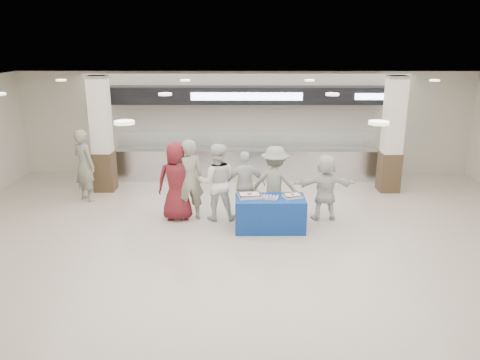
{
  "coord_description": "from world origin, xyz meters",
  "views": [
    {
      "loc": [
        -0.09,
        -8.46,
        4.1
      ],
      "look_at": [
        -0.17,
        1.6,
        1.08
      ],
      "focal_mm": 35.0,
      "sensor_mm": 36.0,
      "label": 1
    }
  ],
  "objects_px": {
    "display_table": "(270,214)",
    "soldier_b": "(275,183)",
    "cupcake_tray": "(269,197)",
    "civilian_white": "(325,187)",
    "sheet_cake_left": "(250,195)",
    "soldier_a": "(189,180)",
    "civilian_maroon": "(177,181)",
    "chef_tall": "(217,182)",
    "soldier_bg": "(84,165)",
    "chef_short": "(245,184)",
    "sheet_cake_right": "(293,195)"
  },
  "relations": [
    {
      "from": "civilian_maroon",
      "to": "sheet_cake_left",
      "type": "bearing_deg",
      "value": 157.77
    },
    {
      "from": "sheet_cake_right",
      "to": "chef_tall",
      "type": "relative_size",
      "value": 0.26
    },
    {
      "from": "cupcake_tray",
      "to": "soldier_b",
      "type": "distance_m",
      "value": 0.72
    },
    {
      "from": "sheet_cake_left",
      "to": "soldier_bg",
      "type": "xyz_separation_m",
      "value": [
        -4.31,
        1.96,
        0.15
      ]
    },
    {
      "from": "display_table",
      "to": "chef_tall",
      "type": "relative_size",
      "value": 0.85
    },
    {
      "from": "civilian_maroon",
      "to": "chef_short",
      "type": "relative_size",
      "value": 1.16
    },
    {
      "from": "sheet_cake_right",
      "to": "chef_tall",
      "type": "xyz_separation_m",
      "value": [
        -1.71,
        0.6,
        0.12
      ]
    },
    {
      "from": "chef_short",
      "to": "civilian_white",
      "type": "bearing_deg",
      "value": 169.62
    },
    {
      "from": "soldier_a",
      "to": "civilian_maroon",
      "type": "bearing_deg",
      "value": -16.67
    },
    {
      "from": "cupcake_tray",
      "to": "chef_short",
      "type": "relative_size",
      "value": 0.27
    },
    {
      "from": "chef_tall",
      "to": "civilian_white",
      "type": "relative_size",
      "value": 1.15
    },
    {
      "from": "chef_tall",
      "to": "display_table",
      "type": "bearing_deg",
      "value": 148.75
    },
    {
      "from": "civilian_white",
      "to": "chef_short",
      "type": "bearing_deg",
      "value": -8.1
    },
    {
      "from": "civilian_maroon",
      "to": "civilian_white",
      "type": "distance_m",
      "value": 3.48
    },
    {
      "from": "display_table",
      "to": "civilian_white",
      "type": "relative_size",
      "value": 0.98
    },
    {
      "from": "chef_tall",
      "to": "soldier_bg",
      "type": "xyz_separation_m",
      "value": [
        -3.55,
        1.35,
        0.04
      ]
    },
    {
      "from": "civilian_maroon",
      "to": "chef_short",
      "type": "bearing_deg",
      "value": -176.21
    },
    {
      "from": "cupcake_tray",
      "to": "soldier_bg",
      "type": "height_order",
      "value": "soldier_bg"
    },
    {
      "from": "soldier_a",
      "to": "soldier_b",
      "type": "xyz_separation_m",
      "value": [
        2.01,
        0.0,
        -0.08
      ]
    },
    {
      "from": "soldier_a",
      "to": "chef_short",
      "type": "height_order",
      "value": "soldier_a"
    },
    {
      "from": "civilian_maroon",
      "to": "display_table",
      "type": "bearing_deg",
      "value": 160.78
    },
    {
      "from": "sheet_cake_right",
      "to": "soldier_bg",
      "type": "distance_m",
      "value": 5.62
    },
    {
      "from": "display_table",
      "to": "chef_short",
      "type": "xyz_separation_m",
      "value": [
        -0.55,
        0.82,
        0.43
      ]
    },
    {
      "from": "sheet_cake_right",
      "to": "civilian_white",
      "type": "bearing_deg",
      "value": 36.14
    },
    {
      "from": "sheet_cake_right",
      "to": "chef_tall",
      "type": "bearing_deg",
      "value": 160.62
    },
    {
      "from": "soldier_bg",
      "to": "display_table",
      "type": "bearing_deg",
      "value": -166.93
    },
    {
      "from": "civilian_maroon",
      "to": "chef_short",
      "type": "height_order",
      "value": "civilian_maroon"
    },
    {
      "from": "cupcake_tray",
      "to": "civilian_white",
      "type": "height_order",
      "value": "civilian_white"
    },
    {
      "from": "sheet_cake_right",
      "to": "civilian_maroon",
      "type": "height_order",
      "value": "civilian_maroon"
    },
    {
      "from": "civilian_white",
      "to": "sheet_cake_right",
      "type": "bearing_deg",
      "value": 33.57
    },
    {
      "from": "cupcake_tray",
      "to": "soldier_bg",
      "type": "bearing_deg",
      "value": 156.64
    },
    {
      "from": "soldier_b",
      "to": "soldier_bg",
      "type": "bearing_deg",
      "value": -1.45
    },
    {
      "from": "display_table",
      "to": "soldier_a",
      "type": "xyz_separation_m",
      "value": [
        -1.87,
        0.64,
        0.59
      ]
    },
    {
      "from": "display_table",
      "to": "soldier_b",
      "type": "relative_size",
      "value": 0.87
    },
    {
      "from": "sheet_cake_left",
      "to": "civilian_maroon",
      "type": "height_order",
      "value": "civilian_maroon"
    },
    {
      "from": "soldier_bg",
      "to": "civilian_white",
      "type": "bearing_deg",
      "value": -156.76
    },
    {
      "from": "sheet_cake_left",
      "to": "soldier_b",
      "type": "bearing_deg",
      "value": 45.34
    },
    {
      "from": "sheet_cake_left",
      "to": "cupcake_tray",
      "type": "distance_m",
      "value": 0.43
    },
    {
      "from": "chef_tall",
      "to": "chef_short",
      "type": "distance_m",
      "value": 0.7
    },
    {
      "from": "sheet_cake_right",
      "to": "cupcake_tray",
      "type": "distance_m",
      "value": 0.54
    },
    {
      "from": "sheet_cake_left",
      "to": "soldier_bg",
      "type": "bearing_deg",
      "value": 155.58
    },
    {
      "from": "civilian_maroon",
      "to": "chef_tall",
      "type": "height_order",
      "value": "civilian_maroon"
    },
    {
      "from": "civilian_white",
      "to": "soldier_bg",
      "type": "xyz_separation_m",
      "value": [
        -6.09,
        1.35,
        0.16
      ]
    },
    {
      "from": "sheet_cake_right",
      "to": "soldier_a",
      "type": "relative_size",
      "value": 0.24
    },
    {
      "from": "sheet_cake_left",
      "to": "display_table",
      "type": "bearing_deg",
      "value": -4.71
    },
    {
      "from": "sheet_cake_right",
      "to": "soldier_a",
      "type": "xyz_separation_m",
      "value": [
        -2.37,
        0.6,
        0.17
      ]
    },
    {
      "from": "chef_tall",
      "to": "cupcake_tray",
      "type": "bearing_deg",
      "value": 146.23
    },
    {
      "from": "chef_short",
      "to": "soldier_a",
      "type": "bearing_deg",
      "value": 2.94
    },
    {
      "from": "soldier_a",
      "to": "soldier_bg",
      "type": "height_order",
      "value": "soldier_a"
    },
    {
      "from": "civilian_maroon",
      "to": "chef_tall",
      "type": "relative_size",
      "value": 1.02
    }
  ]
}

